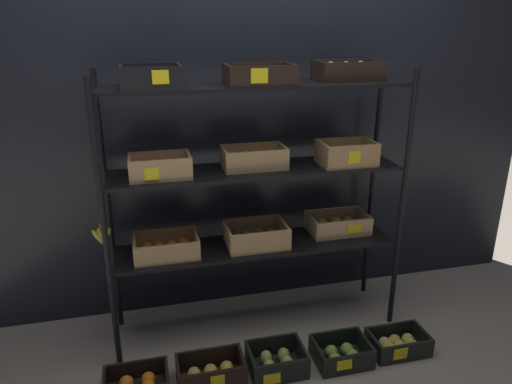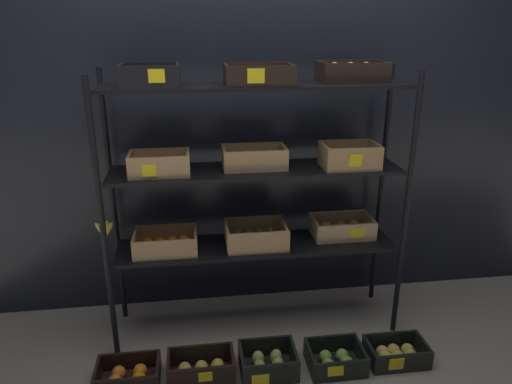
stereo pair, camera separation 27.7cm
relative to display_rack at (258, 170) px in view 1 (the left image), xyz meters
name	(u,v)px [view 1 (the left image)]	position (x,y,z in m)	size (l,w,h in m)	color
ground_plane	(256,322)	(-0.01, 0.00, -1.03)	(10.00, 10.00, 0.00)	gray
storefront_wall	(241,105)	(-0.01, 0.40, 0.31)	(4.10, 0.12, 2.68)	black
display_rack	(258,170)	(0.00, 0.00, 0.00)	(1.81, 0.42, 1.63)	black
crate_ground_apple_gold	(211,373)	(-0.37, -0.46, -0.98)	(0.36, 0.21, 0.14)	black
crate_ground_pear	(276,361)	(-0.01, -0.45, -0.98)	(0.31, 0.25, 0.13)	black
crate_ground_apple_green	(341,354)	(0.38, -0.47, -0.99)	(0.31, 0.25, 0.12)	black
crate_ground_rightmost_apple_gold	(398,344)	(0.73, -0.47, -0.99)	(0.34, 0.22, 0.12)	black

